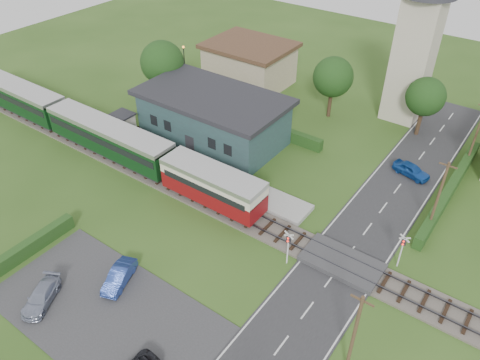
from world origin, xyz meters
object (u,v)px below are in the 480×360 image
Objects in this scene: train at (89,128)px; house_west at (249,63)px; equipment_hut at (123,124)px; pedestrian_near at (226,173)px; crossing_signal_far at (402,246)px; car_park_silver at (41,297)px; church_tower at (419,32)px; car_park_blue at (119,276)px; pedestrian_far at (140,134)px; station_building at (213,117)px; car_on_road at (411,170)px; crossing_signal_near at (288,243)px.

train is 23.48m from house_west.
pedestrian_near is at bearing -0.50° from equipment_hut.
car_park_silver is (-19.49, -18.46, -1.50)m from crossing_signal_far.
church_tower reaches higher than car_park_blue.
pedestrian_near is 0.85× the size of pedestrian_far.
station_building is 21.14m from car_on_road.
train is at bearing 130.11° from car_on_road.
equipment_hut reaches higher than car_park_silver.
church_tower is 39.46m from car_park_blue.
church_tower reaches higher than crossing_signal_far.
crossing_signal_far is 12.98m from car_on_road.
car_park_blue is at bearing -70.50° from station_building.
pedestrian_near is (-8.71, -22.93, -8.96)m from church_tower.
house_west is (-20.00, -3.00, -7.43)m from church_tower.
equipment_hut is at bearing 95.41° from car_park_silver.
equipment_hut is 0.14× the size of church_tower.
house_west is at bearing 89.40° from car_park_blue.
car_park_blue is 5.55m from car_park_silver.
house_west is 26.59m from car_on_road.
crossing_signal_far reaches higher than car_park_silver.
pedestrian_near is (15.95, 3.07, -0.91)m from train.
train is at bearing 14.16° from pedestrian_near.
station_building is 0.37× the size of train.
house_west reaches higher than pedestrian_far.
church_tower is (23.00, 22.80, 8.48)m from equipment_hut.
crossing_signal_near reaches higher than pedestrian_near.
car_park_silver is (13.78, -16.07, -1.53)m from train.
station_building is 4.32× the size of car_park_blue.
car_on_road is 18.24m from pedestrian_near.
car_park_silver is 21.51m from pedestrian_far.
equipment_hut reaches higher than pedestrian_near.
pedestrian_near is at bearing 177.75° from crossing_signal_far.
pedestrian_far reaches higher than car_park_silver.
crossing_signal_near is 0.88× the size of car_on_road.
equipment_hut is at bearing 86.46° from pedestrian_far.
car_park_silver is at bearing -76.87° from house_west.
house_west is 6.59× the size of pedestrian_near.
station_building is 23.89m from church_tower.
station_building is 21.83m from car_park_blue.
train is at bearing 103.86° from car_park_silver.
car_on_road is (5.22, -11.16, -9.54)m from church_tower.
crossing_signal_near reaches higher than pedestrian_far.
equipment_hut is 0.78× the size of crossing_signal_near.
station_building is 19.98m from crossing_signal_near.
train is 11.10× the size of car_park_silver.
pedestrian_near is (2.17, 19.14, 0.62)m from car_park_silver.
car_park_blue is at bearing -70.44° from house_west.
church_tower is 4.75× the size of car_park_blue.
pedestrian_near is (-13.93, -11.76, 0.59)m from car_on_road.
equipment_hut is 31.61m from crossing_signal_far.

